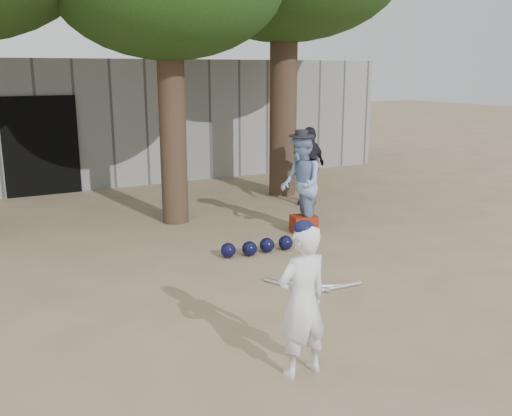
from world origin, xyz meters
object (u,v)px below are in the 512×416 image
spectator_dark (310,166)px  red_bag (304,224)px  boy_player (302,301)px  spectator_blue (301,184)px

spectator_dark → red_bag: 2.21m
boy_player → spectator_dark: 6.86m
boy_player → spectator_dark: size_ratio=0.89×
boy_player → red_bag: size_ratio=3.43×
boy_player → spectator_blue: spectator_blue is taller
spectator_blue → red_bag: 0.71m
spectator_blue → spectator_dark: size_ratio=1.05×
spectator_blue → spectator_dark: spectator_blue is taller
spectator_blue → spectator_dark: bearing=161.1°
boy_player → spectator_blue: 4.74m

